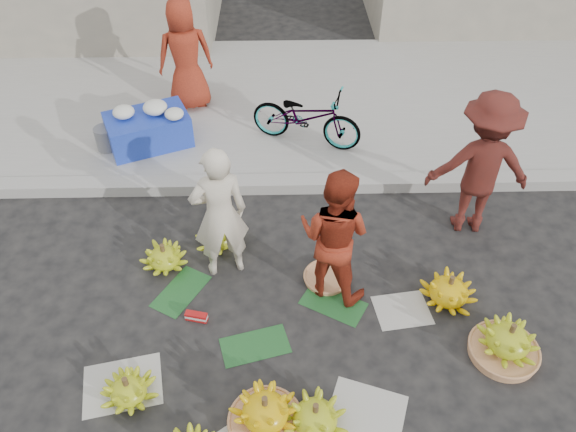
{
  "coord_description": "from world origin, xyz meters",
  "views": [
    {
      "loc": [
        0.15,
        -3.39,
        4.58
      ],
      "look_at": [
        0.24,
        0.9,
        0.7
      ],
      "focal_mm": 35.0,
      "sensor_mm": 36.0,
      "label": 1
    }
  ],
  "objects_px": {
    "vendor_cream": "(219,214)",
    "flower_table": "(148,128)",
    "banana_bunch_0": "(128,390)",
    "bicycle": "(306,117)",
    "banana_bunch_4": "(507,342)"
  },
  "relations": [
    {
      "from": "banana_bunch_0",
      "to": "flower_table",
      "type": "height_order",
      "value": "flower_table"
    },
    {
      "from": "banana_bunch_0",
      "to": "flower_table",
      "type": "xyz_separation_m",
      "value": [
        -0.4,
        3.81,
        0.25
      ]
    },
    {
      "from": "flower_table",
      "to": "bicycle",
      "type": "distance_m",
      "value": 2.14
    },
    {
      "from": "banana_bunch_4",
      "to": "bicycle",
      "type": "relative_size",
      "value": 0.46
    },
    {
      "from": "banana_bunch_4",
      "to": "flower_table",
      "type": "bearing_deg",
      "value": 138.46
    },
    {
      "from": "vendor_cream",
      "to": "bicycle",
      "type": "relative_size",
      "value": 1.05
    },
    {
      "from": "banana_bunch_0",
      "to": "bicycle",
      "type": "height_order",
      "value": "bicycle"
    },
    {
      "from": "vendor_cream",
      "to": "banana_bunch_4",
      "type": "bearing_deg",
      "value": 141.24
    },
    {
      "from": "banana_bunch_0",
      "to": "banana_bunch_4",
      "type": "relative_size",
      "value": 0.72
    },
    {
      "from": "banana_bunch_0",
      "to": "vendor_cream",
      "type": "xyz_separation_m",
      "value": [
        0.75,
        1.55,
        0.67
      ]
    },
    {
      "from": "vendor_cream",
      "to": "flower_table",
      "type": "height_order",
      "value": "vendor_cream"
    },
    {
      "from": "vendor_cream",
      "to": "bicycle",
      "type": "xyz_separation_m",
      "value": [
        0.99,
        2.25,
        -0.28
      ]
    },
    {
      "from": "banana_bunch_0",
      "to": "flower_table",
      "type": "bearing_deg",
      "value": 95.95
    },
    {
      "from": "banana_bunch_4",
      "to": "vendor_cream",
      "type": "bearing_deg",
      "value": 156.64
    },
    {
      "from": "banana_bunch_0",
      "to": "vendor_cream",
      "type": "height_order",
      "value": "vendor_cream"
    }
  ]
}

